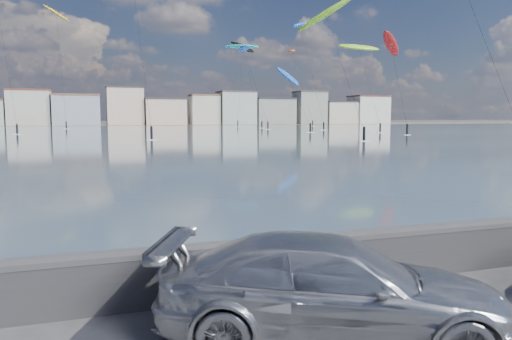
# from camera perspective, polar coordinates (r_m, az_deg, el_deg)

# --- Properties ---
(bay_water) EXTENTS (500.00, 177.00, 0.00)m
(bay_water) POSITION_cam_1_polar(r_m,az_deg,el_deg) (97.48, -17.27, 3.96)
(bay_water) COLOR #404B60
(bay_water) RESTS_ON ground
(far_shore_strip) EXTENTS (500.00, 60.00, 0.00)m
(far_shore_strip) POSITION_cam_1_polar(r_m,az_deg,el_deg) (205.93, -18.03, 4.97)
(far_shore_strip) COLOR #4C473D
(far_shore_strip) RESTS_ON ground
(seawall) EXTENTS (400.00, 0.36, 1.08)m
(seawall) POSITION_cam_1_polar(r_m,az_deg,el_deg) (9.32, -3.34, -10.99)
(seawall) COLOR #28282B
(seawall) RESTS_ON ground
(far_buildings) EXTENTS (240.79, 13.26, 14.60)m
(far_buildings) POSITION_cam_1_polar(r_m,az_deg,el_deg) (191.95, -17.64, 6.71)
(far_buildings) COLOR gray
(far_buildings) RESTS_ON ground
(car_silver) EXTENTS (5.69, 4.13, 1.53)m
(car_silver) POSITION_cam_1_polar(r_m,az_deg,el_deg) (7.73, 8.82, -13.28)
(car_silver) COLOR #B3B4BA
(car_silver) RESTS_ON ground
(kitesurfer_0) EXTENTS (9.72, 10.00, 28.60)m
(kitesurfer_0) POSITION_cam_1_polar(r_m,az_deg,el_deg) (171.73, -1.55, 13.76)
(kitesurfer_0) COLOR black
(kitesurfer_0) RESTS_ON ground
(kitesurfer_1) EXTENTS (9.55, 10.94, 18.91)m
(kitesurfer_1) POSITION_cam_1_polar(r_m,az_deg,el_deg) (110.33, 11.72, 13.46)
(kitesurfer_1) COLOR #8CD826
(kitesurfer_1) RESTS_ON ground
(kitesurfer_5) EXTENTS (5.03, 19.28, 14.98)m
(kitesurfer_5) POSITION_cam_1_polar(r_m,az_deg,el_deg) (116.22, 3.71, 10.54)
(kitesurfer_5) COLOR blue
(kitesurfer_5) RESTS_ON ground
(kitesurfer_6) EXTENTS (6.57, 15.15, 21.77)m
(kitesurfer_6) POSITION_cam_1_polar(r_m,az_deg,el_deg) (134.66, -1.40, 13.58)
(kitesurfer_6) COLOR blue
(kitesurfer_6) RESTS_ON ground
(kitesurfer_10) EXTENTS (10.63, 18.59, 24.56)m
(kitesurfer_10) POSITION_cam_1_polar(r_m,az_deg,el_deg) (151.69, -1.67, 13.84)
(kitesurfer_10) COLOR #19BFBF
(kitesurfer_10) RESTS_ON ground
(kitesurfer_14) EXTENTS (5.27, 17.92, 26.83)m
(kitesurfer_14) POSITION_cam_1_polar(r_m,az_deg,el_deg) (176.26, 4.11, 13.30)
(kitesurfer_14) COLOR orange
(kitesurfer_14) RESTS_ON ground
(kitesurfer_15) EXTENTS (7.55, 14.04, 19.92)m
(kitesurfer_15) POSITION_cam_1_polar(r_m,az_deg,el_deg) (103.29, 15.20, 13.56)
(kitesurfer_15) COLOR red
(kitesurfer_15) RESTS_ON ground
(kitesurfer_16) EXTENTS (7.33, 12.52, 33.27)m
(kitesurfer_16) POSITION_cam_1_polar(r_m,az_deg,el_deg) (149.82, -21.84, 16.08)
(kitesurfer_16) COLOR #BF8C19
(kitesurfer_16) RESTS_ON ground
(kitesurfer_17) EXTENTS (8.71, 19.09, 28.64)m
(kitesurfer_17) POSITION_cam_1_polar(r_m,az_deg,el_deg) (134.32, 5.12, 16.10)
(kitesurfer_17) COLOR blue
(kitesurfer_17) RESTS_ON ground
(kitesurfer_18) EXTENTS (9.23, 16.46, 21.85)m
(kitesurfer_18) POSITION_cam_1_polar(r_m,az_deg,el_deg) (80.10, 8.00, 17.15)
(kitesurfer_18) COLOR #8CD826
(kitesurfer_18) RESTS_ON ground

